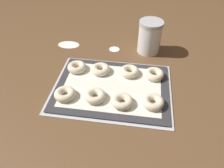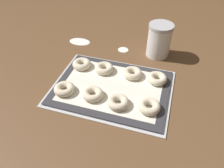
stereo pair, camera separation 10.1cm
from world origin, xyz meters
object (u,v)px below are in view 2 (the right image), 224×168
(bagel_front_mid_left, at_px, (93,94))
(bagel_back_far_right, at_px, (157,79))
(baking_tray, at_px, (112,88))
(bagel_front_far_left, at_px, (64,89))
(bagel_back_mid_left, at_px, (104,68))
(flour_canister, at_px, (159,40))
(bagel_back_mid_right, at_px, (132,73))
(bagel_front_mid_right, at_px, (118,102))
(bagel_front_far_right, at_px, (149,106))
(bagel_back_far_left, at_px, (82,64))

(bagel_front_mid_left, xyz_separation_m, bagel_back_far_right, (0.22, 0.16, 0.00))
(baking_tray, distance_m, bagel_front_far_left, 0.19)
(bagel_front_mid_left, xyz_separation_m, bagel_back_mid_left, (-0.01, 0.17, 0.00))
(bagel_front_mid_left, relative_size, flour_canister, 0.52)
(bagel_front_far_left, xyz_separation_m, flour_canister, (0.31, 0.39, 0.06))
(baking_tray, xyz_separation_m, bagel_front_mid_left, (-0.05, -0.08, 0.02))
(baking_tray, xyz_separation_m, bagel_back_mid_right, (0.06, 0.09, 0.02))
(bagel_front_mid_left, height_order, bagel_back_far_right, same)
(bagel_back_mid_right, distance_m, flour_canister, 0.23)
(bagel_front_mid_right, relative_size, bagel_front_far_right, 1.00)
(bagel_front_mid_left, distance_m, bagel_back_mid_left, 0.17)
(bagel_back_far_left, distance_m, flour_canister, 0.38)
(bagel_front_far_left, xyz_separation_m, bagel_front_mid_right, (0.22, -0.01, 0.00))
(bagel_back_mid_left, height_order, flour_canister, flour_canister)
(bagel_front_far_right, xyz_separation_m, bagel_back_far_right, (0.00, 0.16, 0.00))
(bagel_front_far_left, distance_m, bagel_front_far_right, 0.34)
(baking_tray, bearing_deg, bagel_front_far_right, -25.03)
(bagel_back_far_right, bearing_deg, bagel_back_mid_left, 179.91)
(bagel_front_far_right, relative_size, bagel_back_mid_left, 1.00)
(baking_tray, height_order, flour_canister, flour_canister)
(bagel_front_far_right, bearing_deg, bagel_back_mid_left, 144.14)
(bagel_back_far_left, height_order, bagel_back_mid_left, same)
(bagel_front_mid_right, bearing_deg, bagel_front_far_right, 6.39)
(bagel_front_far_right, distance_m, bagel_back_mid_right, 0.20)
(baking_tray, height_order, bagel_back_far_right, bagel_back_far_right)
(baking_tray, bearing_deg, bagel_back_far_left, 152.62)
(bagel_front_mid_left, bearing_deg, bagel_back_mid_left, 93.34)
(bagel_back_mid_left, xyz_separation_m, bagel_back_mid_right, (0.13, 0.00, 0.00))
(bagel_front_mid_right, distance_m, bagel_back_far_left, 0.28)
(bagel_back_mid_left, xyz_separation_m, flour_canister, (0.20, 0.22, 0.06))
(bagel_front_mid_right, bearing_deg, bagel_front_mid_left, 172.94)
(bagel_back_mid_right, height_order, bagel_back_far_right, same)
(bagel_front_mid_left, height_order, bagel_front_far_right, same)
(bagel_back_mid_left, bearing_deg, bagel_front_far_right, -35.86)
(bagel_front_far_left, height_order, flour_canister, flour_canister)
(bagel_front_far_left, relative_size, flour_canister, 0.52)
(bagel_back_mid_right, bearing_deg, bagel_front_mid_right, -93.78)
(flour_canister, bearing_deg, baking_tray, -114.70)
(baking_tray, bearing_deg, bagel_back_mid_right, 55.54)
(bagel_front_mid_left, xyz_separation_m, bagel_back_far_left, (-0.12, 0.16, 0.00))
(bagel_front_far_left, distance_m, bagel_front_mid_right, 0.22)
(bagel_front_far_right, relative_size, bagel_back_mid_right, 1.00)
(bagel_back_far_left, bearing_deg, bagel_front_far_left, -90.24)
(bagel_front_far_right, relative_size, bagel_back_far_left, 1.00)
(bagel_front_mid_left, bearing_deg, bagel_back_far_left, 125.15)
(bagel_front_far_right, xyz_separation_m, flour_canister, (-0.02, 0.38, 0.06))
(baking_tray, relative_size, bagel_front_mid_left, 5.81)
(bagel_front_mid_right, height_order, bagel_front_far_right, same)
(bagel_back_mid_left, xyz_separation_m, bagel_back_far_right, (0.23, -0.00, 0.00))
(bagel_front_far_right, xyz_separation_m, bagel_back_far_left, (-0.34, 0.17, 0.00))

